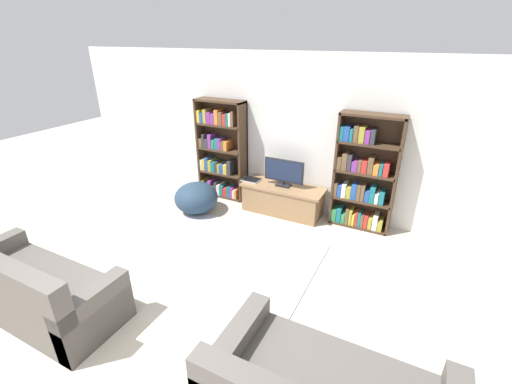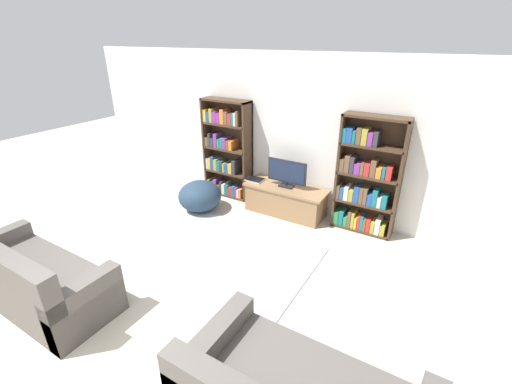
{
  "view_description": "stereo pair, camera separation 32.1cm",
  "coord_description": "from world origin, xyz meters",
  "px_view_note": "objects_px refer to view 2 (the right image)",
  "views": [
    {
      "loc": [
        2.13,
        -1.02,
        2.81
      ],
      "look_at": [
        0.04,
        3.07,
        0.7
      ],
      "focal_mm": 24.0,
      "sensor_mm": 36.0,
      "label": 1
    },
    {
      "loc": [
        2.41,
        -0.86,
        2.81
      ],
      "look_at": [
        0.04,
        3.07,
        0.7
      ],
      "focal_mm": 24.0,
      "sensor_mm": 36.0,
      "label": 2
    }
  ],
  "objects_px": {
    "bookshelf_right": "(366,180)",
    "couch_left_sectional": "(34,280)",
    "laptop": "(255,180)",
    "tv_stand": "(285,200)",
    "television": "(287,173)",
    "bookshelf_left": "(227,151)",
    "beanbag_ottoman": "(200,196)"
  },
  "relations": [
    {
      "from": "bookshelf_left",
      "to": "television",
      "type": "distance_m",
      "value": 1.33
    },
    {
      "from": "bookshelf_right",
      "to": "couch_left_sectional",
      "type": "xyz_separation_m",
      "value": [
        -2.71,
        -3.56,
        -0.54
      ]
    },
    {
      "from": "bookshelf_left",
      "to": "couch_left_sectional",
      "type": "distance_m",
      "value": 3.61
    },
    {
      "from": "laptop",
      "to": "tv_stand",
      "type": "bearing_deg",
      "value": 2.28
    },
    {
      "from": "bookshelf_left",
      "to": "television",
      "type": "bearing_deg",
      "value": -6.01
    },
    {
      "from": "laptop",
      "to": "couch_left_sectional",
      "type": "xyz_separation_m",
      "value": [
        -0.87,
        -3.39,
        -0.21
      ]
    },
    {
      "from": "bookshelf_right",
      "to": "laptop",
      "type": "height_order",
      "value": "bookshelf_right"
    },
    {
      "from": "tv_stand",
      "to": "bookshelf_left",
      "type": "bearing_deg",
      "value": 173.41
    },
    {
      "from": "bookshelf_left",
      "to": "tv_stand",
      "type": "height_order",
      "value": "bookshelf_left"
    },
    {
      "from": "bookshelf_right",
      "to": "couch_left_sectional",
      "type": "bearing_deg",
      "value": -127.26
    },
    {
      "from": "tv_stand",
      "to": "laptop",
      "type": "xyz_separation_m",
      "value": [
        -0.59,
        -0.02,
        0.26
      ]
    },
    {
      "from": "laptop",
      "to": "couch_left_sectional",
      "type": "height_order",
      "value": "couch_left_sectional"
    },
    {
      "from": "beanbag_ottoman",
      "to": "laptop",
      "type": "bearing_deg",
      "value": 40.48
    },
    {
      "from": "bookshelf_left",
      "to": "bookshelf_right",
      "type": "bearing_deg",
      "value": -0.02
    },
    {
      "from": "tv_stand",
      "to": "beanbag_ottoman",
      "type": "relative_size",
      "value": 1.89
    },
    {
      "from": "laptop",
      "to": "bookshelf_right",
      "type": "bearing_deg",
      "value": 5.42
    },
    {
      "from": "couch_left_sectional",
      "to": "bookshelf_left",
      "type": "bearing_deg",
      "value": 87.66
    },
    {
      "from": "laptop",
      "to": "couch_left_sectional",
      "type": "bearing_deg",
      "value": -104.35
    },
    {
      "from": "tv_stand",
      "to": "television",
      "type": "height_order",
      "value": "television"
    },
    {
      "from": "bookshelf_right",
      "to": "tv_stand",
      "type": "relative_size",
      "value": 1.28
    },
    {
      "from": "tv_stand",
      "to": "beanbag_ottoman",
      "type": "xyz_separation_m",
      "value": [
        -1.34,
        -0.66,
        0.01
      ]
    },
    {
      "from": "television",
      "to": "beanbag_ottoman",
      "type": "height_order",
      "value": "television"
    },
    {
      "from": "television",
      "to": "couch_left_sectional",
      "type": "relative_size",
      "value": 0.35
    },
    {
      "from": "bookshelf_right",
      "to": "television",
      "type": "distance_m",
      "value": 1.26
    },
    {
      "from": "bookshelf_right",
      "to": "laptop",
      "type": "relative_size",
      "value": 5.92
    },
    {
      "from": "tv_stand",
      "to": "beanbag_ottoman",
      "type": "height_order",
      "value": "beanbag_ottoman"
    },
    {
      "from": "tv_stand",
      "to": "bookshelf_right",
      "type": "bearing_deg",
      "value": 6.9
    },
    {
      "from": "bookshelf_right",
      "to": "couch_left_sectional",
      "type": "height_order",
      "value": "bookshelf_right"
    },
    {
      "from": "couch_left_sectional",
      "to": "bookshelf_right",
      "type": "bearing_deg",
      "value": 52.74
    },
    {
      "from": "bookshelf_left",
      "to": "laptop",
      "type": "relative_size",
      "value": 5.92
    },
    {
      "from": "bookshelf_right",
      "to": "television",
      "type": "bearing_deg",
      "value": -173.71
    },
    {
      "from": "tv_stand",
      "to": "television",
      "type": "bearing_deg",
      "value": 90.0
    }
  ]
}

